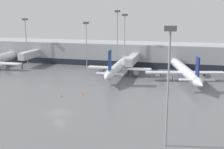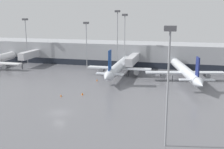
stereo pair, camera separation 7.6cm
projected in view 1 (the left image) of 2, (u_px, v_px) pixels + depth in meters
ground_plane at (59, 113)px, 61.07m from camera, size 320.00×320.00×0.00m
terminal_building at (120, 53)px, 118.66m from camera, size 160.00×31.78×9.00m
parked_jet_0 at (185, 71)px, 88.97m from camera, size 24.87×38.28×9.75m
parked_jet_1 at (119, 66)px, 96.10m from camera, size 21.91×40.02×10.63m
traffic_cone_1 at (82, 94)px, 74.09m from camera, size 0.51×0.51×0.63m
traffic_cone_2 at (97, 80)px, 89.14m from camera, size 0.40×0.40×0.69m
traffic_cone_3 at (61, 95)px, 72.73m from camera, size 0.43×0.43×0.57m
apron_light_mast_0 at (86, 32)px, 108.11m from camera, size 1.80×1.80×17.80m
apron_light_mast_3 at (25, 28)px, 116.19m from camera, size 1.80×1.80×18.93m
apron_light_mast_5 at (117, 24)px, 106.22m from camera, size 1.80×1.80×22.14m
apron_light_mast_6 at (125, 27)px, 103.00m from camera, size 1.80×1.80×20.84m
apron_light_mast_7 at (170, 54)px, 42.59m from camera, size 1.80×1.80×19.43m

